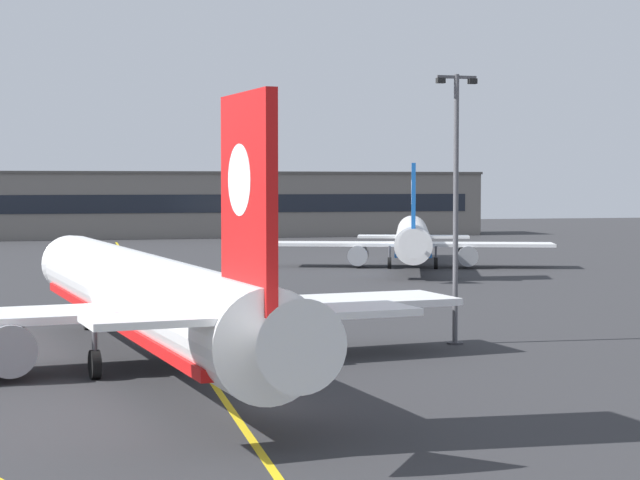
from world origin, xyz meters
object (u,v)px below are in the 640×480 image
(airliner_background, at_px, (413,238))
(apron_lamp_post, at_px, (456,204))
(airliner_foreground, at_px, (143,297))
(safety_cone_by_nose_gear, at_px, (121,319))

(airliner_background, relative_size, apron_lamp_post, 2.48)
(airliner_background, bearing_deg, airliner_foreground, -120.49)
(safety_cone_by_nose_gear, bearing_deg, apron_lamp_post, -38.43)
(airliner_foreground, relative_size, airliner_background, 1.16)
(airliner_foreground, relative_size, safety_cone_by_nose_gear, 75.39)
(airliner_background, bearing_deg, safety_cone_by_nose_gear, -130.51)
(airliner_foreground, bearing_deg, safety_cone_by_nose_gear, 89.41)
(airliner_foreground, bearing_deg, apron_lamp_post, 12.74)
(airliner_foreground, xyz_separation_m, airliner_background, (32.12, 54.54, -0.37))
(apron_lamp_post, bearing_deg, safety_cone_by_nose_gear, 141.57)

